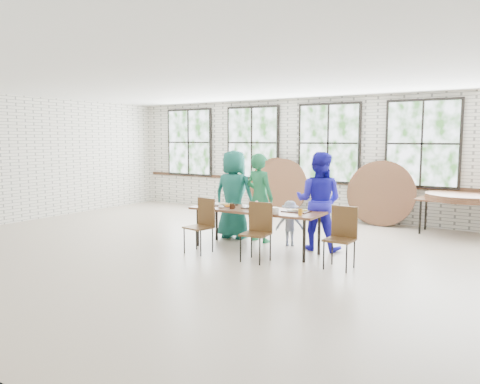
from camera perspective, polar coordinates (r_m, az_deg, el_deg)
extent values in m
plane|color=#B4A38F|center=(8.11, -1.55, -7.67)|extent=(12.00, 12.00, 0.00)
plane|color=white|center=(7.92, -1.62, 13.87)|extent=(12.00, 12.00, 0.00)
plane|color=silver|center=(11.86, 10.83, 4.06)|extent=(12.00, 0.00, 12.00)
plane|color=silver|center=(12.30, -25.37, 3.63)|extent=(0.00, 9.00, 9.00)
cube|color=#422819|center=(11.87, 10.71, 1.16)|extent=(11.80, 0.05, 0.08)
cube|color=black|center=(14.05, -6.19, 6.04)|extent=(1.62, 0.05, 1.97)
cube|color=white|center=(14.03, -6.28, 6.03)|extent=(1.50, 0.01, 1.85)
cube|color=black|center=(12.78, 1.54, 6.02)|extent=(1.62, 0.05, 1.97)
cube|color=white|center=(12.75, 1.46, 6.02)|extent=(1.50, 0.01, 1.85)
cube|color=black|center=(11.79, 10.76, 5.87)|extent=(1.62, 0.05, 1.97)
cube|color=white|center=(11.76, 10.70, 5.87)|extent=(1.50, 0.01, 1.85)
cube|color=black|center=(11.15, 21.34, 5.51)|extent=(1.62, 0.05, 1.97)
cube|color=white|center=(11.12, 21.30, 5.51)|extent=(1.50, 0.01, 1.85)
cube|color=brown|center=(8.31, 1.98, -2.25)|extent=(2.42, 0.88, 0.04)
cylinder|color=black|center=(8.73, -5.17, -4.31)|extent=(0.05, 0.05, 0.70)
cylinder|color=black|center=(9.20, -2.86, -3.73)|extent=(0.05, 0.05, 0.70)
cylinder|color=black|center=(7.62, 7.82, -5.94)|extent=(0.05, 0.05, 0.70)
cylinder|color=black|center=(8.16, 9.61, -5.15)|extent=(0.05, 0.05, 0.70)
cube|color=#54371C|center=(8.18, -5.10, -4.33)|extent=(0.49, 0.47, 0.03)
cube|color=#54371C|center=(8.27, -4.14, -2.45)|extent=(0.42, 0.11, 0.50)
cylinder|color=black|center=(8.21, -6.82, -5.95)|extent=(0.02, 0.02, 0.44)
cylinder|color=black|center=(8.47, -5.34, -5.55)|extent=(0.02, 0.02, 0.44)
cylinder|color=black|center=(7.99, -4.82, -6.27)|extent=(0.02, 0.02, 0.44)
cylinder|color=black|center=(8.26, -3.37, -5.84)|extent=(0.02, 0.02, 0.44)
cube|color=#54371C|center=(7.59, 1.91, -5.17)|extent=(0.46, 0.44, 0.03)
cube|color=#54371C|center=(7.71, 2.52, -3.09)|extent=(0.42, 0.07, 0.50)
cylinder|color=black|center=(7.59, 0.06, -6.94)|extent=(0.02, 0.02, 0.44)
cylinder|color=black|center=(7.87, 1.41, -6.45)|extent=(0.02, 0.02, 0.44)
cylinder|color=black|center=(7.41, 2.42, -7.29)|extent=(0.02, 0.02, 0.44)
cylinder|color=black|center=(7.69, 3.71, -6.77)|extent=(0.02, 0.02, 0.44)
cube|color=#54371C|center=(7.32, 12.03, -5.74)|extent=(0.42, 0.41, 0.03)
cube|color=#54371C|center=(7.45, 12.61, -3.58)|extent=(0.42, 0.04, 0.50)
cylinder|color=black|center=(7.28, 10.17, -7.62)|extent=(0.02, 0.02, 0.44)
cylinder|color=black|center=(7.59, 11.17, -7.06)|extent=(0.02, 0.02, 0.44)
cylinder|color=black|center=(7.16, 12.85, -7.93)|extent=(0.02, 0.02, 0.44)
cylinder|color=black|center=(7.47, 13.75, -7.35)|extent=(0.02, 0.02, 0.44)
imported|color=#1A6352|center=(9.31, -0.74, -0.30)|extent=(0.92, 0.66, 1.76)
imported|color=#1D6F42|center=(9.00, 2.40, -0.70)|extent=(0.69, 0.51, 1.71)
imported|color=#152A43|center=(8.76, 6.12, -3.81)|extent=(0.62, 0.48, 0.84)
imported|color=#1F1BBE|center=(8.45, 9.58, -1.11)|extent=(0.93, 0.77, 1.76)
cube|color=brown|center=(10.56, 25.64, -1.01)|extent=(1.82, 0.79, 0.04)
cylinder|color=black|center=(10.46, 21.11, -2.92)|extent=(0.04, 0.04, 0.70)
cylinder|color=black|center=(10.99, 21.70, -2.50)|extent=(0.04, 0.04, 0.70)
cube|color=black|center=(8.77, -2.01, -1.59)|extent=(0.44, 0.33, 0.02)
cube|color=black|center=(8.41, 1.95, -1.95)|extent=(0.44, 0.33, 0.02)
cube|color=black|center=(8.09, 6.90, -2.33)|extent=(0.44, 0.33, 0.02)
cylinder|color=black|center=(8.34, -0.96, -1.75)|extent=(0.09, 0.09, 0.09)
cube|color=red|center=(8.16, 2.07, -1.88)|extent=(0.06, 0.06, 0.11)
cylinder|color=blue|center=(8.10, 3.25, -1.99)|extent=(0.07, 0.07, 0.10)
cylinder|color=orange|center=(7.71, 7.36, -2.43)|extent=(0.07, 0.07, 0.11)
cylinder|color=white|center=(7.87, 4.14, -2.25)|extent=(0.17, 0.17, 0.10)
ellipsoid|color=white|center=(8.45, -2.34, -1.80)|extent=(0.11, 0.11, 0.05)
ellipsoid|color=white|center=(8.02, 1.84, -2.24)|extent=(0.11, 0.11, 0.05)
cylinder|color=brown|center=(10.55, 25.65, -0.80)|extent=(1.50, 1.50, 0.04)
cylinder|color=brown|center=(10.55, 25.66, -0.56)|extent=(1.50, 1.50, 0.04)
cylinder|color=brown|center=(10.54, 25.68, -0.31)|extent=(1.50, 1.50, 0.04)
cylinder|color=brown|center=(12.28, 4.28, 0.66)|extent=(1.50, 0.23, 1.49)
cylinder|color=brown|center=(12.09, 4.96, 0.56)|extent=(1.50, 0.39, 1.47)
cylinder|color=brown|center=(11.24, 16.53, -0.14)|extent=(1.50, 0.36, 1.48)
cylinder|color=brown|center=(11.12, 16.94, -0.22)|extent=(1.50, 0.24, 1.49)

